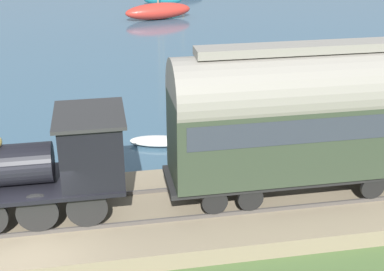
# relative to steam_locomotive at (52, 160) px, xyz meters

# --- Properties ---
(ground_plane) EXTENTS (200.00, 200.00, 0.00)m
(ground_plane) POSITION_rel_steam_locomotive_xyz_m (-1.25, 0.63, -2.36)
(ground_plane) COLOR #476033
(rail_embankment) EXTENTS (4.83, 56.00, 0.64)m
(rail_embankment) POSITION_rel_steam_locomotive_xyz_m (-0.00, 0.63, -2.10)
(rail_embankment) COLOR #84755B
(rail_embankment) RESTS_ON ground
(steam_locomotive) EXTENTS (2.32, 5.42, 3.53)m
(steam_locomotive) POSITION_rel_steam_locomotive_xyz_m (0.00, 0.00, 0.00)
(steam_locomotive) COLOR black
(steam_locomotive) RESTS_ON rail_embankment
(passenger_coach) EXTENTS (2.24, 8.54, 4.69)m
(passenger_coach) POSITION_rel_steam_locomotive_xyz_m (-0.00, -7.48, 0.88)
(passenger_coach) COLOR black
(passenger_coach) RESTS_ON rail_embankment
(sailboat_red) EXTENTS (3.05, 5.87, 8.77)m
(sailboat_red) POSITION_rel_steam_locomotive_xyz_m (29.92, -6.60, -1.67)
(sailboat_red) COLOR #B72D23
(sailboat_red) RESTS_ON harbor_water
(rowboat_far_out) EXTENTS (2.61, 2.45, 0.41)m
(rowboat_far_out) POSITION_rel_steam_locomotive_xyz_m (12.28, -9.23, -2.15)
(rowboat_far_out) COLOR #B7B2A3
(rowboat_far_out) RESTS_ON harbor_water
(rowboat_near_shore) EXTENTS (1.37, 2.47, 0.33)m
(rowboat_near_shore) POSITION_rel_steam_locomotive_xyz_m (5.50, -3.63, -2.19)
(rowboat_near_shore) COLOR silver
(rowboat_near_shore) RESTS_ON harbor_water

